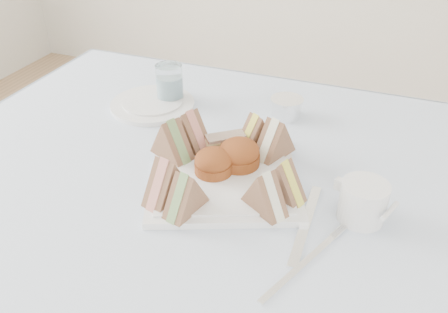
% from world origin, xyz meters
% --- Properties ---
extents(tablecloth, '(1.02, 1.02, 0.01)m').
position_xyz_m(tablecloth, '(0.00, 0.00, 0.74)').
color(tablecloth, silver).
rests_on(tablecloth, table).
extents(serving_plate, '(0.33, 0.33, 0.01)m').
position_xyz_m(serving_plate, '(0.08, 0.04, 0.75)').
color(serving_plate, silver).
rests_on(serving_plate, tablecloth).
extents(sandwich_fl_a, '(0.06, 0.09, 0.08)m').
position_xyz_m(sandwich_fl_a, '(0.02, -0.05, 0.80)').
color(sandwich_fl_a, '#98684E').
rests_on(sandwich_fl_a, serving_plate).
extents(sandwich_fl_b, '(0.06, 0.09, 0.07)m').
position_xyz_m(sandwich_fl_b, '(0.06, -0.07, 0.79)').
color(sandwich_fl_b, '#98684E').
rests_on(sandwich_fl_b, serving_plate).
extents(sandwich_fr_a, '(0.09, 0.06, 0.07)m').
position_xyz_m(sandwich_fr_a, '(0.19, 0.02, 0.79)').
color(sandwich_fr_a, '#98684E').
rests_on(sandwich_fr_a, serving_plate).
extents(sandwich_fr_b, '(0.09, 0.07, 0.07)m').
position_xyz_m(sandwich_fr_b, '(0.17, -0.02, 0.79)').
color(sandwich_fr_b, '#98684E').
rests_on(sandwich_fr_b, serving_plate).
extents(sandwich_bl_a, '(0.10, 0.07, 0.08)m').
position_xyz_m(sandwich_bl_a, '(-0.03, 0.07, 0.80)').
color(sandwich_bl_a, '#98684E').
rests_on(sandwich_bl_a, serving_plate).
extents(sandwich_bl_b, '(0.10, 0.07, 0.08)m').
position_xyz_m(sandwich_bl_b, '(-0.01, 0.11, 0.80)').
color(sandwich_bl_b, '#98684E').
rests_on(sandwich_bl_b, serving_plate).
extents(sandwich_br_a, '(0.07, 0.09, 0.08)m').
position_xyz_m(sandwich_br_a, '(0.15, 0.14, 0.80)').
color(sandwich_br_a, '#98684E').
rests_on(sandwich_br_a, serving_plate).
extents(sandwich_br_b, '(0.07, 0.08, 0.07)m').
position_xyz_m(sandwich_br_b, '(0.10, 0.15, 0.79)').
color(sandwich_br_b, '#98684E').
rests_on(sandwich_br_b, serving_plate).
extents(scone_left, '(0.09, 0.09, 0.05)m').
position_xyz_m(scone_left, '(0.06, 0.04, 0.78)').
color(scone_left, '#8F3C13').
rests_on(scone_left, serving_plate).
extents(scone_right, '(0.11, 0.11, 0.05)m').
position_xyz_m(scone_right, '(0.10, 0.08, 0.78)').
color(scone_right, '#8F3C13').
rests_on(scone_right, serving_plate).
extents(pastry_slice, '(0.08, 0.07, 0.03)m').
position_xyz_m(pastry_slice, '(0.06, 0.12, 0.78)').
color(pastry_slice, beige).
rests_on(pastry_slice, serving_plate).
extents(side_plate, '(0.21, 0.21, 0.01)m').
position_xyz_m(side_plate, '(-0.17, 0.25, 0.75)').
color(side_plate, silver).
rests_on(side_plate, tablecloth).
extents(water_glass, '(0.08, 0.08, 0.09)m').
position_xyz_m(water_glass, '(-0.14, 0.29, 0.79)').
color(water_glass, white).
rests_on(water_glass, tablecloth).
extents(tea_strainer, '(0.09, 0.09, 0.04)m').
position_xyz_m(tea_strainer, '(0.12, 0.31, 0.77)').
color(tea_strainer, white).
rests_on(tea_strainer, tablecloth).
extents(knife, '(0.02, 0.20, 0.00)m').
position_xyz_m(knife, '(0.24, -0.02, 0.75)').
color(knife, white).
rests_on(knife, tablecloth).
extents(fork, '(0.07, 0.16, 0.00)m').
position_xyz_m(fork, '(0.26, -0.11, 0.75)').
color(fork, white).
rests_on(fork, tablecloth).
extents(creamer_jug, '(0.09, 0.09, 0.07)m').
position_xyz_m(creamer_jug, '(0.32, 0.03, 0.78)').
color(creamer_jug, silver).
rests_on(creamer_jug, tablecloth).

